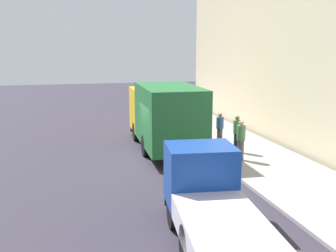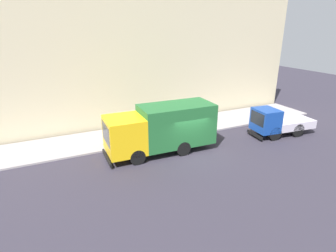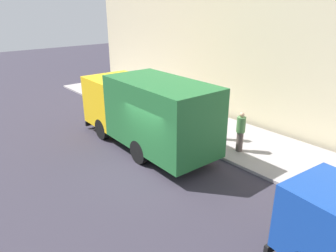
% 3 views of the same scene
% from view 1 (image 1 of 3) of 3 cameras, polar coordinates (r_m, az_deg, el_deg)
% --- Properties ---
extents(ground, '(80.00, 80.00, 0.00)m').
position_cam_1_polar(ground, '(18.27, -3.45, -4.81)').
color(ground, '#302C38').
extents(sidewalk, '(4.11, 30.00, 0.12)m').
position_cam_1_polar(sidewalk, '(19.79, 11.12, -3.57)').
color(sidewalk, '#9C9496').
rests_on(sidewalk, ground).
extents(building_facade, '(0.50, 30.00, 11.00)m').
position_cam_1_polar(building_facade, '(20.39, 18.37, 11.97)').
color(building_facade, beige).
rests_on(building_facade, ground).
extents(large_utility_truck, '(2.76, 7.61, 3.29)m').
position_cam_1_polar(large_utility_truck, '(19.67, -0.54, 1.74)').
color(large_utility_truck, yellow).
rests_on(large_utility_truck, ground).
extents(small_flatbed_truck, '(2.45, 5.35, 2.29)m').
position_cam_1_polar(small_flatbed_truck, '(10.69, 5.96, -10.52)').
color(small_flatbed_truck, '#153D95').
rests_on(small_flatbed_truck, ground).
extents(pedestrian_walking, '(0.52, 0.52, 1.62)m').
position_cam_1_polar(pedestrian_walking, '(20.56, 7.47, -0.29)').
color(pedestrian_walking, '#4F4645').
rests_on(pedestrian_walking, sidewalk).
extents(pedestrian_standing, '(0.42, 0.42, 1.77)m').
position_cam_1_polar(pedestrian_standing, '(19.08, 9.87, -0.98)').
color(pedestrian_standing, black).
rests_on(pedestrian_standing, sidewalk).
extents(pedestrian_third, '(0.50, 0.50, 1.79)m').
position_cam_1_polar(pedestrian_third, '(17.76, 10.45, -1.90)').
color(pedestrian_third, brown).
rests_on(pedestrian_third, sidewalk).
extents(traffic_cone_orange, '(0.46, 0.46, 0.66)m').
position_cam_1_polar(traffic_cone_orange, '(23.78, 3.69, 0.08)').
color(traffic_cone_orange, orange).
rests_on(traffic_cone_orange, sidewalk).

